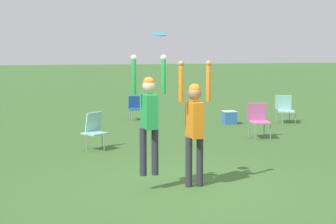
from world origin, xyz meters
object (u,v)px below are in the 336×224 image
object	(u,v)px
camping_chair_1	(285,107)
camping_chair_2	(94,128)
camping_chair_4	(136,106)
cooler_box	(229,117)
person_jumping	(149,112)
person_defending	(195,120)
camping_chair_3	(258,118)
frisbee	(159,34)

from	to	relation	value
camping_chair_1	camping_chair_2	bearing A→B (deg)	50.52
camping_chair_4	cooler_box	world-z (taller)	camping_chair_4
person_jumping	person_defending	world-z (taller)	person_jumping
camping_chair_1	camping_chair_4	world-z (taller)	camping_chair_1
person_defending	camping_chair_3	xyz separation A→B (m)	(3.07, 4.54, -0.63)
frisbee	cooler_box	world-z (taller)	frisbee
camping_chair_1	person_defending	bearing A→B (deg)	78.66
camping_chair_2	camping_chair_3	xyz separation A→B (m)	(4.42, 0.62, 0.04)
cooler_box	camping_chair_3	bearing A→B (deg)	-93.22
person_defending	camping_chair_2	world-z (taller)	person_defending
frisbee	camping_chair_1	bearing A→B (deg)	51.36
person_defending	camping_chair_4	bearing A→B (deg)	173.14
camping_chair_2	frisbee	bearing A→B (deg)	63.07
camping_chair_2	cooler_box	distance (m)	5.68
person_jumping	frisbee	bearing A→B (deg)	-71.35
frisbee	camping_chair_4	xyz separation A→B (m)	(1.17, 8.87, -2.20)
camping_chair_1	camping_chair_3	world-z (taller)	camping_chair_3
frisbee	camping_chair_1	distance (m)	9.32
person_jumping	camping_chair_3	distance (m)	6.07
person_defending	camping_chair_1	size ratio (longest dim) A/B	2.54
camping_chair_4	cooler_box	size ratio (longest dim) A/B	1.93
person_jumping	camping_chair_4	distance (m)	9.10
camping_chair_3	cooler_box	xyz separation A→B (m)	(0.15, 2.73, -0.34)
camping_chair_2	cooler_box	xyz separation A→B (m)	(4.58, 3.35, -0.30)
camping_chair_2	camping_chair_4	size ratio (longest dim) A/B	1.12
person_jumping	camping_chair_1	bearing A→B (deg)	-42.65
camping_chair_1	cooler_box	xyz separation A→B (m)	(-1.81, 0.16, -0.29)
camping_chair_1	cooler_box	world-z (taller)	camping_chair_1
camping_chair_3	frisbee	bearing A→B (deg)	63.45
camping_chair_3	person_jumping	bearing A→B (deg)	62.49
frisbee	camping_chair_3	xyz separation A→B (m)	(3.70, 4.51, -2.11)
person_defending	camping_chair_2	xyz separation A→B (m)	(-1.35, 3.92, -0.67)
camping_chair_2	camping_chair_1	bearing A→B (deg)	169.03
camping_chair_3	camping_chair_1	bearing A→B (deg)	-114.56
frisbee	camping_chair_2	bearing A→B (deg)	100.60
person_jumping	cooler_box	bearing A→B (deg)	-32.31
camping_chair_4	person_jumping	bearing A→B (deg)	79.55
camping_chair_1	person_jumping	bearing A→B (deg)	74.69
person_defending	frisbee	xyz separation A→B (m)	(-0.62, 0.03, 1.47)
camping_chair_2	camping_chair_3	bearing A→B (deg)	150.45
person_jumping	camping_chair_4	bearing A→B (deg)	-12.02
person_jumping	frisbee	xyz separation A→B (m)	(0.20, 0.08, 1.31)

